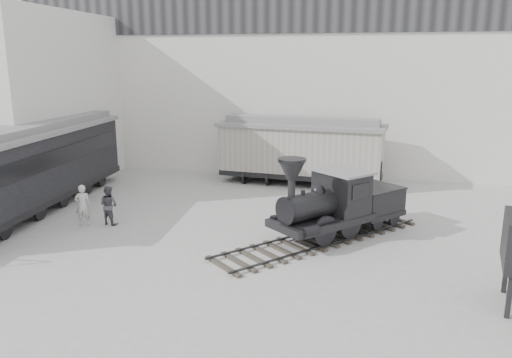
% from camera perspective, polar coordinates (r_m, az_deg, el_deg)
% --- Properties ---
extents(ground, '(90.00, 90.00, 0.00)m').
position_cam_1_polar(ground, '(16.13, -0.64, -10.57)').
color(ground, '#9E9E9B').
extents(north_wall, '(34.00, 2.51, 11.00)m').
position_cam_1_polar(north_wall, '(29.57, 5.58, 11.38)').
color(north_wall, silver).
rests_on(north_wall, ground).
extents(west_pavilion, '(7.00, 12.11, 9.00)m').
position_cam_1_polar(west_pavilion, '(30.14, -24.55, 8.28)').
color(west_pavilion, silver).
rests_on(west_pavilion, ground).
extents(locomotive, '(7.57, 8.01, 3.20)m').
position_cam_1_polar(locomotive, '(19.02, 8.98, -3.18)').
color(locomotive, '#2F2A24').
rests_on(locomotive, ground).
extents(boxcar, '(9.15, 3.82, 3.64)m').
position_cam_1_polar(boxcar, '(26.99, 5.14, 3.42)').
color(boxcar, black).
rests_on(boxcar, ground).
extents(passenger_coach, '(3.62, 13.60, 3.60)m').
position_cam_1_polar(passenger_coach, '(24.26, -24.19, 1.36)').
color(passenger_coach, black).
rests_on(passenger_coach, ground).
extents(visitor_a, '(0.73, 0.61, 1.71)m').
position_cam_1_polar(visitor_a, '(21.38, -19.18, -2.84)').
color(visitor_a, beige).
rests_on(visitor_a, ground).
extents(visitor_b, '(0.91, 0.78, 1.62)m').
position_cam_1_polar(visitor_b, '(21.22, -16.48, -2.88)').
color(visitor_b, '#46464C').
rests_on(visitor_b, ground).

